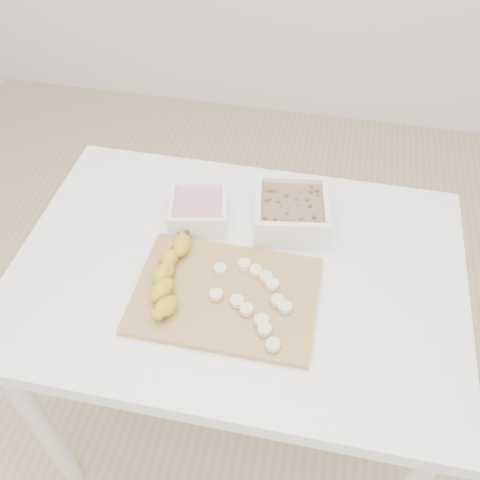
% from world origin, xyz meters
% --- Properties ---
extents(ground, '(3.50, 3.50, 0.00)m').
position_xyz_m(ground, '(0.00, 0.00, 0.00)').
color(ground, '#C6AD89').
rests_on(ground, ground).
extents(table, '(1.00, 0.70, 0.75)m').
position_xyz_m(table, '(0.00, 0.00, 0.65)').
color(table, white).
rests_on(table, ground).
extents(bowl_yogurt, '(0.16, 0.16, 0.06)m').
position_xyz_m(bowl_yogurt, '(-0.12, 0.13, 0.78)').
color(bowl_yogurt, white).
rests_on(bowl_yogurt, table).
extents(bowl_granola, '(0.20, 0.20, 0.08)m').
position_xyz_m(bowl_granola, '(0.10, 0.16, 0.79)').
color(bowl_granola, white).
rests_on(bowl_granola, table).
extents(cutting_board, '(0.38, 0.27, 0.01)m').
position_xyz_m(cutting_board, '(-0.01, -0.08, 0.76)').
color(cutting_board, '#AE874F').
rests_on(cutting_board, table).
extents(banana, '(0.09, 0.23, 0.04)m').
position_xyz_m(banana, '(-0.13, -0.08, 0.78)').
color(banana, '#B5941C').
rests_on(banana, cutting_board).
extents(banana_slices, '(0.18, 0.22, 0.02)m').
position_xyz_m(banana_slices, '(0.06, -0.09, 0.77)').
color(banana_slices, beige).
rests_on(banana_slices, cutting_board).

